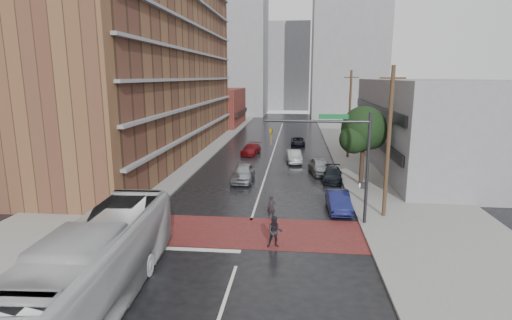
% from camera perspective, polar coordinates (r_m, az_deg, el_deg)
% --- Properties ---
extents(ground, '(160.00, 160.00, 0.00)m').
position_cam_1_polar(ground, '(24.25, -1.42, -10.70)').
color(ground, black).
rests_on(ground, ground).
extents(crosswalk, '(14.00, 5.00, 0.02)m').
position_cam_1_polar(crosswalk, '(24.70, -1.27, -10.24)').
color(crosswalk, maroon).
rests_on(crosswalk, ground).
extents(sidewalk_west, '(9.00, 90.00, 0.15)m').
position_cam_1_polar(sidewalk_west, '(50.20, -10.87, 1.04)').
color(sidewalk_west, gray).
rests_on(sidewalk_west, ground).
extents(sidewalk_east, '(9.00, 90.00, 0.15)m').
position_cam_1_polar(sidewalk_east, '(48.87, 15.93, 0.50)').
color(sidewalk_east, gray).
rests_on(sidewalk_east, ground).
extents(apartment_block, '(10.00, 44.00, 28.00)m').
position_cam_1_polar(apartment_block, '(49.42, -14.78, 16.93)').
color(apartment_block, brown).
rests_on(apartment_block, ground).
extents(storefront_west, '(8.00, 16.00, 7.00)m').
position_cam_1_polar(storefront_west, '(77.86, -5.20, 7.52)').
color(storefront_west, maroon).
rests_on(storefront_west, ground).
extents(building_east, '(11.00, 26.00, 9.00)m').
position_cam_1_polar(building_east, '(44.61, 23.70, 4.67)').
color(building_east, gray).
rests_on(building_east, ground).
extents(distant_tower_west, '(18.00, 16.00, 32.00)m').
position_cam_1_polar(distant_tower_west, '(101.84, -3.82, 15.59)').
color(distant_tower_west, gray).
rests_on(distant_tower_west, ground).
extents(distant_tower_east, '(16.00, 14.00, 36.00)m').
position_cam_1_polar(distant_tower_east, '(95.26, 13.13, 16.78)').
color(distant_tower_east, gray).
rests_on(distant_tower_east, ground).
extents(distant_tower_center, '(12.00, 10.00, 24.00)m').
position_cam_1_polar(distant_tower_center, '(117.28, 4.59, 13.12)').
color(distant_tower_center, gray).
rests_on(distant_tower_center, ground).
extents(street_tree, '(4.20, 4.10, 6.90)m').
position_cam_1_polar(street_tree, '(35.00, 15.13, 3.94)').
color(street_tree, '#332319').
rests_on(street_tree, ground).
extents(signal_mast, '(6.50, 0.30, 7.20)m').
position_cam_1_polar(signal_mast, '(25.30, 12.52, 1.17)').
color(signal_mast, '#2D2D33').
rests_on(signal_mast, ground).
extents(utility_pole_near, '(1.60, 0.26, 10.00)m').
position_cam_1_polar(utility_pole_near, '(27.19, 18.40, 2.44)').
color(utility_pole_near, '#473321').
rests_on(utility_pole_near, ground).
extents(utility_pole_far, '(1.60, 0.26, 10.00)m').
position_cam_1_polar(utility_pole_far, '(46.77, 13.21, 6.43)').
color(utility_pole_far, '#473321').
rests_on(utility_pole_far, ground).
extents(transit_bus, '(3.59, 12.67, 3.49)m').
position_cam_1_polar(transit_bus, '(18.09, -21.85, -13.72)').
color(transit_bus, '#B8B8BA').
rests_on(transit_bus, ground).
extents(pedestrian_a, '(0.63, 0.46, 1.59)m').
position_cam_1_polar(pedestrian_a, '(26.65, 2.20, -6.77)').
color(pedestrian_a, black).
rests_on(pedestrian_a, ground).
extents(pedestrian_b, '(0.93, 0.76, 1.78)m').
position_cam_1_polar(pedestrian_b, '(22.37, 2.71, -10.23)').
color(pedestrian_b, black).
rests_on(pedestrian_b, ground).
extents(car_travel_a, '(1.88, 4.64, 1.58)m').
position_cam_1_polar(car_travel_a, '(36.01, -1.87, -1.83)').
color(car_travel_a, '#A2A5AA').
rests_on(car_travel_a, ground).
extents(car_travel_b, '(1.96, 4.36, 1.39)m').
position_cam_1_polar(car_travel_b, '(43.93, 5.45, 0.49)').
color(car_travel_b, '#AEB1B6').
rests_on(car_travel_b, ground).
extents(car_travel_c, '(2.41, 4.54, 1.25)m').
position_cam_1_polar(car_travel_c, '(48.56, -0.73, 1.55)').
color(car_travel_c, maroon).
rests_on(car_travel_c, ground).
extents(suv_travel, '(1.97, 4.09, 1.13)m').
position_cam_1_polar(suv_travel, '(55.11, 6.01, 2.66)').
color(suv_travel, black).
rests_on(suv_travel, ground).
extents(car_parked_near, '(1.62, 4.25, 1.38)m').
position_cam_1_polar(car_parked_near, '(28.79, 11.70, -5.80)').
color(car_parked_near, '#161A4D').
rests_on(car_parked_near, ground).
extents(car_parked_mid, '(1.96, 4.23, 1.20)m').
position_cam_1_polar(car_parked_mid, '(36.79, 10.88, -2.05)').
color(car_parked_mid, black).
rests_on(car_parked_mid, ground).
extents(car_parked_far, '(2.46, 4.74, 1.54)m').
position_cam_1_polar(car_parked_far, '(39.22, 9.13, -0.87)').
color(car_parked_far, '#989C9F').
rests_on(car_parked_far, ground).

